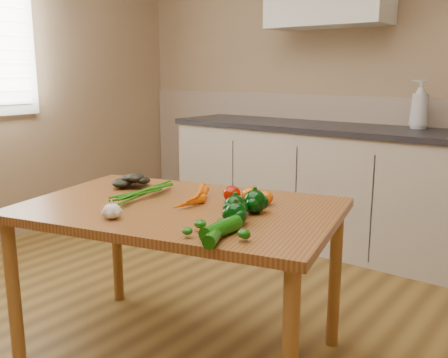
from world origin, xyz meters
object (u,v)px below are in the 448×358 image
Objects in this scene: carrot_bunch at (179,194)px; garlic_bulb at (112,211)px; table at (180,223)px; soap_bottle_b at (419,116)px; zucchini_a at (221,229)px; pepper_b at (255,202)px; pepper_c at (236,213)px; zucchini_b at (216,233)px; tomato_a at (232,194)px; soap_bottle_a at (420,104)px; leafy_greens at (133,178)px; pepper_a at (235,206)px; tomato_c at (265,198)px; tomato_b at (251,195)px.

garlic_bulb is at bearing -108.55° from carrot_bunch.
carrot_bunch is (-0.04, 0.04, 0.11)m from table.
soap_bottle_b is at bearing 78.53° from garlic_bulb.
table is 8.01× the size of zucchini_a.
carrot_bunch is 0.37m from pepper_b.
garlic_bulb is at bearing -150.90° from pepper_c.
carrot_bunch reaches higher than zucchini_b.
garlic_bulb is 0.92× the size of tomato_a.
soap_bottle_a is (0.40, 1.96, 0.43)m from table.
pepper_a is at bearing -8.89° from leafy_greens.
zucchini_a is at bearing -26.86° from soap_bottle_a.
soap_bottle_a is 1.89m from pepper_b.
leafy_greens is at bearing 129.16° from garlic_bulb.
pepper_a is 1.27× the size of tomato_c.
leafy_greens is 0.80m from pepper_c.
zucchini_a is at bearing -73.27° from pepper_c.
pepper_a is 0.24m from tomato_a.
leafy_greens is at bearing 35.46° from soap_bottle_b.
carrot_bunch is 0.23m from tomato_a.
tomato_b is at bearing 110.54° from zucchini_b.
tomato_a is 0.15m from tomato_c.
soap_bottle_a reaches higher than zucchini_a.
tomato_c reaches higher than zucchini_b.
pepper_a is at bearing -89.39° from tomato_c.
soap_bottle_a is at bearing 86.33° from tomato_c.
pepper_b is (-0.07, -1.89, -0.22)m from soap_bottle_b.
tomato_b is at bearing 16.43° from tomato_a.
tomato_b is 0.44× the size of zucchini_a.
pepper_b is at bearing -5.29° from carrot_bunch.
carrot_bunch is 0.41m from pepper_c.
tomato_c reaches higher than zucchini_a.
zucchini_a is at bearing -76.75° from pepper_b.
soap_bottle_b is 2.26m from zucchini_b.
tomato_b is (0.27, 0.17, 0.00)m from carrot_bunch.
leafy_greens reaches higher than zucchini_a.
soap_bottle_b is 2.01m from carrot_bunch.
tomato_c is 0.34× the size of zucchini_b.
tomato_b is at bearing 107.37° from pepper_a.
tomato_a reaches higher than zucchini_b.
pepper_c reaches higher than zucchini_a.
pepper_c is 0.31m from tomato_b.
leafy_greens is at bearing 178.73° from pepper_b.
tomato_b reaches higher than zucchini_a.
garlic_bulb is (-0.07, -0.31, 0.11)m from table.
soap_bottle_a is at bearing 87.58° from pepper_b.
zucchini_b is at bearing 6.42° from garlic_bulb.
leafy_greens is 0.72m from pepper_a.
pepper_c is at bearing -51.76° from pepper_a.
table is at bearing 147.58° from zucchini_b.
tomato_c is at bearing 103.88° from pepper_b.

